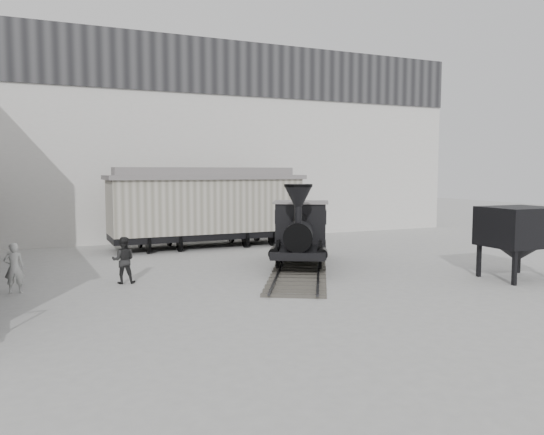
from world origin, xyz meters
name	(u,v)px	position (x,y,z in m)	size (l,w,h in m)	color
ground	(307,293)	(0.00, 0.00, 0.00)	(90.00, 90.00, 0.00)	#9E9E9B
north_wall	(185,140)	(0.00, 14.98, 5.55)	(34.00, 2.51, 11.00)	silver
locomotive	(301,237)	(1.77, 4.02, 1.20)	(6.22, 9.04, 3.26)	#403D37
boxcar	(207,205)	(0.01, 11.01, 2.09)	(9.75, 3.14, 3.98)	black
visitor_a	(14,268)	(-8.40, 3.57, 0.80)	(0.58, 0.38, 1.59)	beige
visitor_b	(123,260)	(-5.08, 3.72, 0.79)	(0.77, 0.60, 1.59)	black
coal_hopper	(518,232)	(7.77, -1.03, 1.66)	(2.36, 1.95, 2.55)	black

